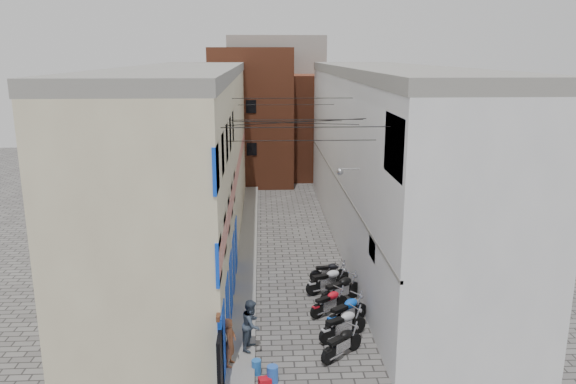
{
  "coord_description": "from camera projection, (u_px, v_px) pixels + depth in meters",
  "views": [
    {
      "loc": [
        -1.32,
        -14.35,
        9.61
      ],
      "look_at": [
        -0.04,
        12.26,
        3.0
      ],
      "focal_mm": 35.0,
      "sensor_mm": 36.0,
      "label": 1
    }
  ],
  "objects": [
    {
      "name": "building_right",
      "position": [
        388.0,
        158.0,
        28.04
      ],
      "size": [
        5.94,
        26.0,
        9.0
      ],
      "color": "silver",
      "rests_on": "ground"
    },
    {
      "name": "motorcycle_b",
      "position": [
        343.0,
        323.0,
        19.3
      ],
      "size": [
        2.02,
        1.55,
        1.14
      ],
      "primitive_type": null,
      "rotation": [
        0.0,
        0.0,
        -1.03
      ],
      "color": "#BABABF",
      "rests_on": "ground"
    },
    {
      "name": "building_left",
      "position": [
        187.0,
        160.0,
        27.53
      ],
      "size": [
        5.1,
        27.0,
        9.0
      ],
      "color": "#C0B391",
      "rests_on": "ground"
    },
    {
      "name": "motorcycle_f",
      "position": [
        328.0,
        279.0,
        23.03
      ],
      "size": [
        2.08,
        1.32,
        1.15
      ],
      "primitive_type": null,
      "rotation": [
        0.0,
        0.0,
        -1.19
      ],
      "color": "silver",
      "rests_on": "ground"
    },
    {
      "name": "overhead_wires",
      "position": [
        295.0,
        118.0,
        21.98
      ],
      "size": [
        5.8,
        13.02,
        1.32
      ],
      "color": "black",
      "rests_on": "ground"
    },
    {
      "name": "motorcycle_e",
      "position": [
        341.0,
        288.0,
        22.11
      ],
      "size": [
        2.09,
        1.74,
        1.21
      ],
      "primitive_type": null,
      "rotation": [
        0.0,
        0.0,
        -0.96
      ],
      "color": "black",
      "rests_on": "ground"
    },
    {
      "name": "person_b",
      "position": [
        252.0,
        324.0,
        18.12
      ],
      "size": [
        0.86,
        0.98,
        1.68
      ],
      "primitive_type": "imported",
      "rotation": [
        0.0,
        0.0,
        1.25
      ],
      "color": "#394656",
      "rests_on": "plinth"
    },
    {
      "name": "building_far_concrete",
      "position": [
        276.0,
        103.0,
        47.93
      ],
      "size": [
        8.0,
        5.0,
        11.0
      ],
      "primitive_type": "cube",
      "color": "gray",
      "rests_on": "ground"
    },
    {
      "name": "far_shopfront",
      "position": [
        280.0,
        173.0,
        40.43
      ],
      "size": [
        2.0,
        0.3,
        2.4
      ],
      "primitive_type": "cube",
      "color": "black",
      "rests_on": "ground"
    },
    {
      "name": "person_a",
      "position": [
        230.0,
        342.0,
        17.15
      ],
      "size": [
        0.49,
        0.64,
        1.55
      ],
      "primitive_type": "imported",
      "rotation": [
        0.0,
        0.0,
        1.33
      ],
      "color": "brown",
      "rests_on": "plinth"
    },
    {
      "name": "building_far_brick_right",
      "position": [
        315.0,
        126.0,
        44.55
      ],
      "size": [
        5.0,
        6.0,
        8.0
      ],
      "primitive_type": "cube",
      "color": "brown",
      "rests_on": "ground"
    },
    {
      "name": "water_jug_near",
      "position": [
        273.0,
        374.0,
        16.78
      ],
      "size": [
        0.35,
        0.35,
        0.53
      ],
      "primitive_type": "cylinder",
      "rotation": [
        0.0,
        0.0,
        -0.01
      ],
      "color": "blue",
      "rests_on": "ground"
    },
    {
      "name": "plinth",
      "position": [
        248.0,
        243.0,
        28.77
      ],
      "size": [
        0.9,
        26.0,
        0.25
      ],
      "primitive_type": "cube",
      "color": "gray",
      "rests_on": "ground"
    },
    {
      "name": "motorcycle_c",
      "position": [
        347.0,
        310.0,
        20.19
      ],
      "size": [
        2.02,
        1.82,
        1.2
      ],
      "primitive_type": null,
      "rotation": [
        0.0,
        0.0,
        -0.88
      ],
      "color": "blue",
      "rests_on": "ground"
    },
    {
      "name": "water_jug_far",
      "position": [
        256.0,
        367.0,
        17.23
      ],
      "size": [
        0.31,
        0.31,
        0.47
      ],
      "primitive_type": "cylinder",
      "rotation": [
        0.0,
        0.0,
        -0.05
      ],
      "color": "blue",
      "rests_on": "ground"
    },
    {
      "name": "motorcycle_d",
      "position": [
        329.0,
        301.0,
        21.14
      ],
      "size": [
        1.79,
        1.51,
        1.04
      ],
      "primitive_type": null,
      "rotation": [
        0.0,
        0.0,
        -0.95
      ],
      "color": "red",
      "rests_on": "ground"
    },
    {
      "name": "red_crate",
      "position": [
        265.0,
        381.0,
        16.69
      ],
      "size": [
        0.42,
        0.35,
        0.23
      ],
      "primitive_type": "cube",
      "rotation": [
        0.0,
        0.0,
        0.23
      ],
      "color": "red",
      "rests_on": "ground"
    },
    {
      "name": "building_far_brick_left",
      "position": [
        252.0,
        116.0,
        42.14
      ],
      "size": [
        6.0,
        6.0,
        10.0
      ],
      "primitive_type": "cube",
      "color": "brown",
      "rests_on": "ground"
    },
    {
      "name": "motorcycle_g",
      "position": [
        329.0,
        271.0,
        24.17
      ],
      "size": [
        1.78,
        0.76,
        1.0
      ],
      "primitive_type": null,
      "rotation": [
        0.0,
        0.0,
        -1.44
      ],
      "color": "black",
      "rests_on": "ground"
    },
    {
      "name": "motorcycle_a",
      "position": [
        342.0,
        342.0,
        18.13
      ],
      "size": [
        1.79,
        1.66,
        1.08
      ],
      "primitive_type": null,
      "rotation": [
        0.0,
        0.0,
        -0.86
      ],
      "color": "black",
      "rests_on": "ground"
    }
  ]
}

